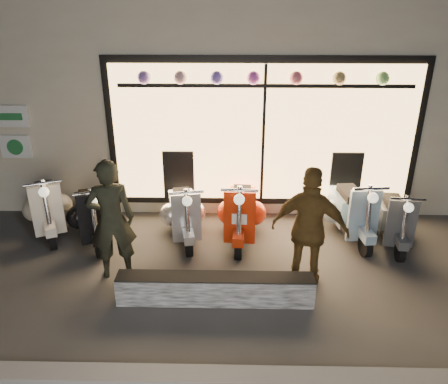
{
  "coord_description": "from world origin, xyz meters",
  "views": [
    {
      "loc": [
        0.28,
        -5.4,
        3.69
      ],
      "look_at": [
        0.15,
        0.6,
        1.05
      ],
      "focal_mm": 35.0,
      "sensor_mm": 36.0,
      "label": 1
    }
  ],
  "objects_px": {
    "scooter_red": "(241,211)",
    "scooter_silver": "(183,211)",
    "woman": "(310,229)",
    "man": "(111,220)",
    "graffiti_barrier": "(215,289)"
  },
  "relations": [
    {
      "from": "graffiti_barrier",
      "to": "scooter_red",
      "type": "distance_m",
      "value": 1.91
    },
    {
      "from": "graffiti_barrier",
      "to": "scooter_silver",
      "type": "height_order",
      "value": "scooter_silver"
    },
    {
      "from": "scooter_silver",
      "to": "scooter_red",
      "type": "bearing_deg",
      "value": -12.04
    },
    {
      "from": "scooter_silver",
      "to": "woman",
      "type": "relative_size",
      "value": 0.82
    },
    {
      "from": "scooter_red",
      "to": "graffiti_barrier",
      "type": "bearing_deg",
      "value": -97.51
    },
    {
      "from": "graffiti_barrier",
      "to": "scooter_silver",
      "type": "bearing_deg",
      "value": 108.24
    },
    {
      "from": "scooter_red",
      "to": "woman",
      "type": "height_order",
      "value": "woman"
    },
    {
      "from": "man",
      "to": "woman",
      "type": "bearing_deg",
      "value": 160.91
    },
    {
      "from": "scooter_red",
      "to": "man",
      "type": "height_order",
      "value": "man"
    },
    {
      "from": "graffiti_barrier",
      "to": "scooter_red",
      "type": "bearing_deg",
      "value": 78.88
    },
    {
      "from": "graffiti_barrier",
      "to": "woman",
      "type": "xyz_separation_m",
      "value": [
        1.26,
        0.41,
        0.68
      ]
    },
    {
      "from": "scooter_red",
      "to": "scooter_silver",
      "type": "bearing_deg",
      "value": -176.5
    },
    {
      "from": "man",
      "to": "woman",
      "type": "relative_size",
      "value": 1.01
    },
    {
      "from": "scooter_red",
      "to": "man",
      "type": "relative_size",
      "value": 0.86
    },
    {
      "from": "man",
      "to": "graffiti_barrier",
      "type": "bearing_deg",
      "value": 142.5
    }
  ]
}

